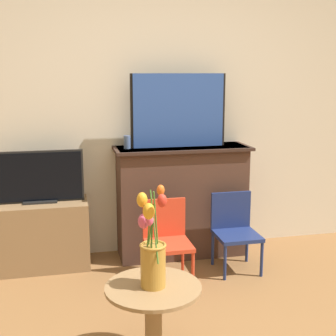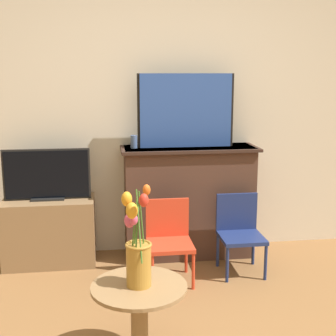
# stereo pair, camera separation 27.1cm
# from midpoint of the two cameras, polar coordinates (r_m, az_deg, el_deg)

# --- Properties ---
(wall_back) EXTENTS (8.00, 0.06, 2.70)m
(wall_back) POSITION_cam_midpoint_polar(r_m,az_deg,el_deg) (4.06, -3.54, 8.54)
(wall_back) COLOR beige
(wall_back) RESTS_ON ground
(fireplace_mantel) EXTENTS (1.15, 0.40, 0.95)m
(fireplace_mantel) POSITION_cam_midpoint_polar(r_m,az_deg,el_deg) (4.03, -0.25, -3.89)
(fireplace_mantel) COLOR #4C3328
(fireplace_mantel) RESTS_ON ground
(painting) EXTENTS (0.80, 0.03, 0.61)m
(painting) POSITION_cam_midpoint_polar(r_m,az_deg,el_deg) (3.89, -0.71, 7.01)
(painting) COLOR black
(painting) RESTS_ON fireplace_mantel
(mantel_candle) EXTENTS (0.05, 0.05, 0.11)m
(mantel_candle) POSITION_cam_midpoint_polar(r_m,az_deg,el_deg) (3.85, -7.02, 3.14)
(mantel_candle) COLOR #4C6699
(mantel_candle) RESTS_ON fireplace_mantel
(tv_stand) EXTENTS (0.74, 0.38, 0.55)m
(tv_stand) POSITION_cam_midpoint_polar(r_m,az_deg,el_deg) (3.99, -17.00, -7.82)
(tv_stand) COLOR olive
(tv_stand) RESTS_ON ground
(tv_monitor) EXTENTS (0.69, 0.12, 0.42)m
(tv_monitor) POSITION_cam_midpoint_polar(r_m,az_deg,el_deg) (3.87, -17.40, -1.15)
(tv_monitor) COLOR black
(tv_monitor) RESTS_ON tv_stand
(chair_red) EXTENTS (0.33, 0.33, 0.61)m
(chair_red) POSITION_cam_midpoint_polar(r_m,az_deg,el_deg) (3.59, -2.34, -8.35)
(chair_red) COLOR red
(chair_red) RESTS_ON ground
(chair_blue) EXTENTS (0.33, 0.33, 0.61)m
(chair_blue) POSITION_cam_midpoint_polar(r_m,az_deg,el_deg) (3.80, 6.09, -7.25)
(chair_blue) COLOR navy
(chair_blue) RESTS_ON ground
(side_table) EXTENTS (0.51, 0.51, 0.46)m
(side_table) POSITION_cam_midpoint_polar(r_m,az_deg,el_deg) (2.62, -4.90, -17.31)
(side_table) COLOR #99754C
(side_table) RESTS_ON ground
(vase_tulips) EXTENTS (0.16, 0.24, 0.54)m
(vase_tulips) POSITION_cam_midpoint_polar(r_m,az_deg,el_deg) (2.46, -5.15, -10.32)
(vase_tulips) COLOR #B78433
(vase_tulips) RESTS_ON side_table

